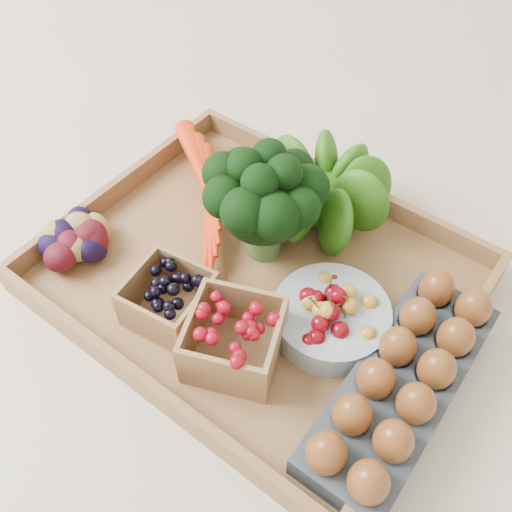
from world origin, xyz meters
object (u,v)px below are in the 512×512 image
Objects in this scene: cherry_bowl at (331,318)px; tray at (256,280)px; broccoli at (264,219)px; egg_carton at (401,387)px.

tray is at bearing 176.61° from cherry_bowl.
broccoli reaches higher than cherry_bowl.
broccoli is at bearing 115.04° from tray.
broccoli is 1.10× the size of cherry_bowl.
broccoli is 0.28m from egg_carton.
broccoli is 0.53× the size of egg_carton.
broccoli is at bearing 161.58° from egg_carton.
egg_carton is at bearing -17.67° from broccoli.
cherry_bowl reaches higher than egg_carton.
cherry_bowl reaches higher than tray.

